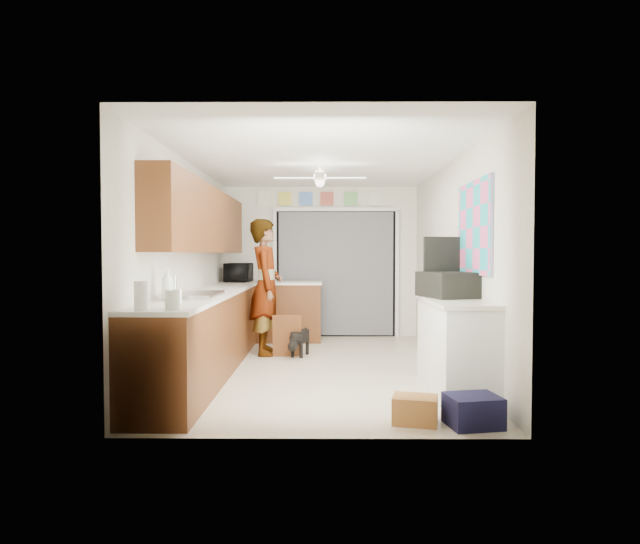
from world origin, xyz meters
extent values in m
plane|color=beige|center=(0.00, 0.00, 0.00)|extent=(5.00, 5.00, 0.00)
plane|color=white|center=(0.00, 0.00, 2.50)|extent=(5.00, 5.00, 0.00)
plane|color=white|center=(0.00, 2.50, 1.25)|extent=(3.20, 0.00, 3.20)
plane|color=white|center=(0.00, -2.50, 1.25)|extent=(3.20, 0.00, 3.20)
plane|color=white|center=(-1.60, 0.00, 1.25)|extent=(0.00, 5.00, 5.00)
plane|color=white|center=(1.60, 0.00, 1.25)|extent=(0.00, 5.00, 5.00)
cube|color=brown|center=(-1.30, 0.00, 0.45)|extent=(0.60, 4.80, 0.90)
cube|color=white|center=(-1.29, 0.00, 0.92)|extent=(0.62, 4.80, 0.04)
cube|color=brown|center=(-1.44, 0.20, 1.80)|extent=(0.32, 4.00, 0.80)
cube|color=silver|center=(-1.29, -1.00, 0.95)|extent=(0.50, 0.76, 0.06)
cylinder|color=silver|center=(-1.48, -1.00, 1.05)|extent=(0.03, 0.03, 0.22)
cube|color=brown|center=(-0.50, 2.00, 0.45)|extent=(1.00, 0.60, 0.90)
cube|color=white|center=(-0.50, 2.00, 0.92)|extent=(1.04, 0.64, 0.04)
cube|color=black|center=(0.25, 2.47, 1.05)|extent=(2.00, 0.06, 2.10)
cube|color=slate|center=(0.25, 2.43, 1.05)|extent=(1.90, 0.03, 2.05)
cube|color=white|center=(-0.77, 2.44, 1.05)|extent=(0.06, 0.04, 2.10)
cube|color=white|center=(1.27, 2.44, 1.05)|extent=(0.06, 0.04, 2.10)
cube|color=white|center=(0.25, 2.44, 2.12)|extent=(2.10, 0.04, 0.06)
cube|color=#D7CE47|center=(-0.60, 2.47, 2.30)|extent=(0.22, 0.02, 0.22)
cube|color=#5282DC|center=(-0.25, 2.47, 2.30)|extent=(0.22, 0.02, 0.22)
cube|color=#B75344|center=(0.10, 2.47, 2.30)|extent=(0.22, 0.02, 0.22)
cube|color=#70BC6B|center=(0.50, 2.47, 2.30)|extent=(0.22, 0.02, 0.22)
cube|color=white|center=(0.90, 2.47, 2.30)|extent=(0.22, 0.02, 0.22)
cube|color=silver|center=(-0.95, 2.47, 2.30)|extent=(0.22, 0.02, 0.26)
cube|color=white|center=(1.35, -1.20, 0.45)|extent=(0.50, 1.40, 0.90)
cube|color=white|center=(1.34, -1.20, 0.92)|extent=(0.54, 1.44, 0.04)
cube|color=#E85599|center=(1.58, -1.00, 1.65)|extent=(0.03, 1.15, 0.95)
cube|color=white|center=(0.00, 0.20, 2.32)|extent=(1.14, 1.14, 0.24)
imported|color=black|center=(-1.30, 1.97, 1.09)|extent=(0.40, 0.56, 0.29)
imported|color=silver|center=(-1.42, -1.44, 1.10)|extent=(0.16, 0.16, 0.32)
cylinder|color=silver|center=(-1.15, -2.25, 1.02)|extent=(0.15, 0.15, 0.16)
cylinder|color=silver|center=(-1.29, -1.60, 1.00)|extent=(0.10, 0.10, 0.12)
cylinder|color=white|center=(-1.40, -2.25, 1.06)|extent=(0.14, 0.14, 0.23)
cube|color=black|center=(1.32, -0.99, 1.07)|extent=(0.59, 0.70, 0.26)
cube|color=yellow|center=(1.32, -0.99, 0.96)|extent=(0.58, 0.68, 0.02)
cube|color=black|center=(1.32, -0.70, 1.32)|extent=(0.41, 0.14, 0.50)
cube|color=#97622F|center=(0.80, -2.13, 0.11)|extent=(0.41, 0.34, 0.22)
cube|color=#161536|center=(1.25, -2.20, 0.12)|extent=(0.46, 0.40, 0.25)
cube|color=brown|center=(-0.44, 0.63, 0.29)|extent=(0.39, 0.16, 0.57)
imported|color=white|center=(-0.75, 0.86, 0.93)|extent=(0.49, 0.71, 1.86)
cube|color=black|center=(-0.27, 0.73, 0.19)|extent=(0.35, 0.54, 0.39)
camera|label=1|loc=(0.05, -6.46, 1.39)|focal=30.00mm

